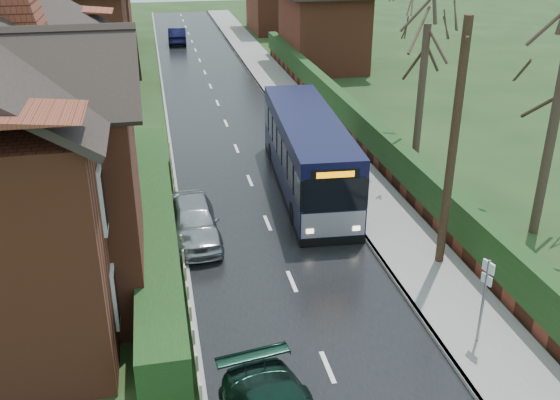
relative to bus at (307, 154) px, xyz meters
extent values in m
plane|color=#2C441D|center=(-2.14, -8.78, -1.49)|extent=(140.00, 140.00, 0.00)
cube|color=black|center=(-2.14, 1.22, -1.48)|extent=(6.00, 100.00, 0.02)
cube|color=slate|center=(2.11, 1.22, -1.42)|extent=(2.50, 100.00, 0.14)
cube|color=gray|center=(0.91, 1.22, -1.42)|extent=(0.12, 100.00, 0.14)
cube|color=gray|center=(-5.19, 1.22, -1.44)|extent=(0.12, 100.00, 0.10)
cube|color=#133314|center=(-6.04, -3.78, -0.69)|extent=(1.20, 16.00, 1.60)
cube|color=brown|center=(3.66, 1.22, -1.19)|extent=(0.30, 50.00, 0.60)
cube|color=#133314|center=(3.66, 1.22, -0.29)|extent=(0.60, 50.00, 1.20)
cube|color=brown|center=(-7.64, -6.78, 1.51)|extent=(2.50, 4.00, 6.00)
cube|color=silver|center=(-7.09, -8.78, 0.11)|extent=(0.08, 1.20, 1.60)
cube|color=black|center=(-7.06, -8.78, 0.11)|extent=(0.03, 0.95, 1.35)
cube|color=silver|center=(-7.09, -8.78, 2.71)|extent=(0.08, 1.20, 1.60)
cube|color=black|center=(-7.06, -8.78, 2.71)|extent=(0.03, 0.95, 1.35)
cube|color=silver|center=(-7.09, -4.78, 0.11)|extent=(0.08, 1.20, 1.60)
cube|color=black|center=(-7.06, -4.78, 0.11)|extent=(0.03, 0.95, 1.35)
cube|color=silver|center=(-7.09, -4.78, 2.71)|extent=(0.08, 1.20, 1.60)
cube|color=black|center=(-7.06, -4.78, 2.71)|extent=(0.03, 0.95, 1.35)
cube|color=silver|center=(-7.09, -0.78, 0.11)|extent=(0.08, 1.20, 1.60)
cube|color=black|center=(-7.06, -0.78, 0.11)|extent=(0.03, 0.95, 1.35)
cube|color=silver|center=(-7.09, -0.78, 2.71)|extent=(0.08, 1.20, 1.60)
cube|color=black|center=(-7.06, -0.78, 2.71)|extent=(0.03, 0.95, 1.35)
cube|color=silver|center=(-7.09, 1.72, 0.11)|extent=(0.08, 1.20, 1.60)
cube|color=black|center=(-7.06, 1.72, 0.11)|extent=(0.03, 0.95, 1.35)
cube|color=silver|center=(-7.09, 1.72, 2.71)|extent=(0.08, 1.20, 1.60)
cube|color=black|center=(-7.06, 1.72, 2.71)|extent=(0.03, 0.95, 1.35)
cube|color=black|center=(0.00, 0.04, -0.66)|extent=(2.88, 9.98, 1.02)
cube|color=black|center=(0.00, 0.04, 0.38)|extent=(2.90, 9.98, 1.07)
cube|color=black|center=(0.00, 0.04, 1.22)|extent=(2.88, 9.98, 0.59)
cube|color=black|center=(0.00, 0.04, -1.33)|extent=(2.88, 9.98, 0.31)
cube|color=gray|center=(-0.32, -4.83, -0.68)|extent=(2.15, 0.26, 0.90)
cube|color=black|center=(-0.32, -4.86, 0.39)|extent=(2.02, 0.21, 1.16)
cube|color=black|center=(-0.32, -4.86, 1.11)|extent=(1.57, 0.18, 0.31)
cube|color=#FF8C00|center=(-0.32, -4.90, 1.11)|extent=(1.23, 0.12, 0.20)
cube|color=black|center=(-0.32, -4.84, -1.29)|extent=(2.20, 0.28, 0.27)
cube|color=#FFF2CC|center=(-1.10, -4.83, -0.86)|extent=(0.25, 0.07, 0.16)
cube|color=#FFF2CC|center=(0.46, -4.94, -0.86)|extent=(0.25, 0.07, 0.16)
cylinder|color=black|center=(-1.21, -3.04, -1.06)|extent=(0.31, 0.87, 0.86)
cylinder|color=black|center=(0.81, -3.17, -1.06)|extent=(0.31, 0.87, 0.86)
cylinder|color=black|center=(-0.80, 3.25, -1.06)|extent=(0.31, 0.87, 0.86)
cylinder|color=black|center=(1.22, 3.12, -1.06)|extent=(0.31, 0.87, 0.86)
imported|color=#9FA0A3|center=(-4.80, -3.43, -0.80)|extent=(1.74, 4.09, 1.38)
imported|color=black|center=(-3.40, 32.43, -0.80)|extent=(1.67, 4.26, 1.38)
cylinder|color=slate|center=(1.86, -10.68, -0.24)|extent=(0.07, 0.07, 2.50)
cube|color=white|center=(1.86, -10.68, 0.83)|extent=(0.14, 0.38, 0.29)
cube|color=white|center=(1.86, -10.68, 0.48)|extent=(0.12, 0.34, 0.25)
cylinder|color=black|center=(2.66, -6.68, 2.35)|extent=(0.26, 0.26, 7.67)
cube|color=black|center=(2.66, -6.68, 5.63)|extent=(0.48, 0.94, 0.09)
cylinder|color=#33281E|center=(6.86, -5.27, 1.90)|extent=(0.33, 0.33, 6.77)
cylinder|color=#372920|center=(5.52, 2.07, 1.53)|extent=(0.32, 0.32, 6.03)
camera|label=1|loc=(-5.73, -22.44, 8.61)|focal=40.00mm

